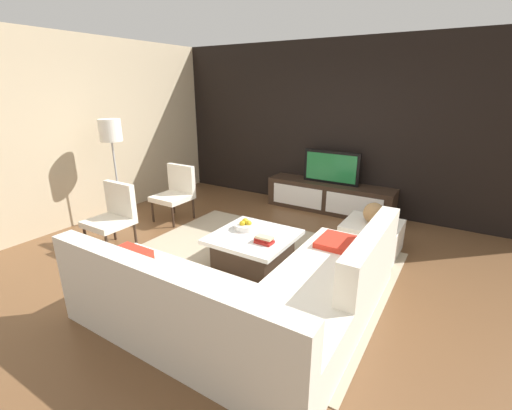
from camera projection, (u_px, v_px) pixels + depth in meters
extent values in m
plane|color=brown|center=(256.00, 269.00, 4.16)|extent=(14.00, 14.00, 0.00)
cube|color=black|center=(340.00, 128.00, 5.87)|extent=(6.40, 0.12, 2.80)
cube|color=#C6B28E|center=(90.00, 131.00, 5.46)|extent=(0.12, 5.20, 2.80)
cube|color=tan|center=(249.00, 266.00, 4.21)|extent=(3.17, 2.70, 0.01)
cube|color=#332319|center=(329.00, 197.00, 6.01)|extent=(2.16, 0.48, 0.50)
cube|color=white|center=(297.00, 196.00, 6.05)|extent=(0.91, 0.01, 0.35)
cube|color=white|center=(353.00, 206.00, 5.56)|extent=(0.91, 0.01, 0.35)
cube|color=black|center=(331.00, 167.00, 5.83)|extent=(0.96, 0.05, 0.55)
cube|color=#1E7238|center=(331.00, 168.00, 5.81)|extent=(0.86, 0.01, 0.46)
cube|color=silver|center=(195.00, 317.00, 2.94)|extent=(2.43, 0.85, 0.44)
cube|color=silver|center=(161.00, 293.00, 2.54)|extent=(2.43, 0.18, 0.40)
cube|color=silver|center=(333.00, 280.00, 3.49)|extent=(0.85, 1.50, 0.44)
cube|color=silver|center=(371.00, 251.00, 3.19)|extent=(0.18, 1.50, 0.40)
cube|color=red|center=(133.00, 260.00, 3.20)|extent=(0.36, 0.20, 0.22)
cube|color=red|center=(347.00, 244.00, 3.71)|extent=(0.60, 0.44, 0.06)
cube|color=#332319|center=(253.00, 251.00, 4.23)|extent=(0.75, 0.75, 0.33)
cube|color=white|center=(253.00, 237.00, 4.17)|extent=(0.94, 0.93, 0.05)
cylinder|color=#332319|center=(86.00, 238.00, 4.54)|extent=(0.04, 0.04, 0.38)
cylinder|color=#332319|center=(107.00, 246.00, 4.32)|extent=(0.04, 0.04, 0.38)
cylinder|color=#332319|center=(114.00, 227.00, 4.89)|extent=(0.04, 0.04, 0.38)
cylinder|color=#332319|center=(135.00, 234.00, 4.67)|extent=(0.04, 0.04, 0.38)
cube|color=silver|center=(109.00, 222.00, 4.54)|extent=(0.52, 0.51, 0.08)
cube|color=silver|center=(120.00, 199.00, 4.63)|extent=(0.52, 0.08, 0.45)
cylinder|color=#A5A5AA|center=(123.00, 222.00, 5.55)|extent=(0.28, 0.28, 0.02)
cylinder|color=#A5A5AA|center=(117.00, 183.00, 5.34)|extent=(0.03, 0.03, 1.27)
cylinder|color=white|center=(110.00, 130.00, 5.08)|extent=(0.32, 0.32, 0.32)
cube|color=silver|center=(371.00, 237.00, 4.54)|extent=(0.70, 0.70, 0.40)
cylinder|color=silver|center=(245.00, 226.00, 4.32)|extent=(0.28, 0.28, 0.07)
sphere|color=gold|center=(249.00, 223.00, 4.29)|extent=(0.07, 0.07, 0.07)
sphere|color=gold|center=(245.00, 222.00, 4.33)|extent=(0.09, 0.09, 0.09)
sphere|color=gold|center=(242.00, 224.00, 4.28)|extent=(0.07, 0.07, 0.07)
cylinder|color=#332319|center=(153.00, 210.00, 5.54)|extent=(0.04, 0.04, 0.38)
cylinder|color=#332319|center=(173.00, 216.00, 5.32)|extent=(0.04, 0.04, 0.38)
cylinder|color=#332319|center=(173.00, 203.00, 5.91)|extent=(0.04, 0.04, 0.38)
cylinder|color=#332319|center=(193.00, 207.00, 5.69)|extent=(0.04, 0.04, 0.38)
cube|color=silver|center=(172.00, 198.00, 5.55)|extent=(0.52, 0.54, 0.08)
cube|color=silver|center=(181.00, 178.00, 5.65)|extent=(0.52, 0.08, 0.45)
sphere|color=#997247|center=(374.00, 213.00, 4.43)|extent=(0.27, 0.27, 0.27)
cube|color=maroon|center=(264.00, 242.00, 3.94)|extent=(0.20, 0.14, 0.03)
cube|color=maroon|center=(264.00, 239.00, 3.96)|extent=(0.19, 0.13, 0.03)
cube|color=#CCB78C|center=(264.00, 237.00, 3.93)|extent=(0.20, 0.10, 0.03)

